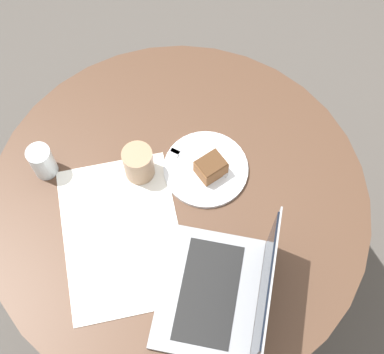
% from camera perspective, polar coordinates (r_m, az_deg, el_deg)
% --- Properties ---
extents(ground_plane, '(12.00, 12.00, 0.00)m').
position_cam_1_polar(ground_plane, '(2.13, -1.01, -10.53)').
color(ground_plane, '#4C4742').
extents(dining_table, '(1.01, 1.01, 0.77)m').
position_cam_1_polar(dining_table, '(1.54, -1.39, -4.34)').
color(dining_table, '#4C3323').
rests_on(dining_table, ground_plane).
extents(paper_document, '(0.43, 0.30, 0.00)m').
position_cam_1_polar(paper_document, '(1.38, -7.53, -6.04)').
color(paper_document, white).
rests_on(paper_document, dining_table).
extents(plate, '(0.23, 0.23, 0.01)m').
position_cam_1_polar(plate, '(1.44, 1.48, 0.88)').
color(plate, silver).
rests_on(plate, dining_table).
extents(cake_slice, '(0.08, 0.09, 0.05)m').
position_cam_1_polar(cake_slice, '(1.40, 2.03, 1.05)').
color(cake_slice, brown).
rests_on(cake_slice, plate).
extents(fork, '(0.12, 0.15, 0.00)m').
position_cam_1_polar(fork, '(1.44, 0.04, 1.88)').
color(fork, silver).
rests_on(fork, plate).
extents(coffee_glass, '(0.08, 0.08, 0.10)m').
position_cam_1_polar(coffee_glass, '(1.40, -5.73, 1.44)').
color(coffee_glass, '#997556').
rests_on(coffee_glass, dining_table).
extents(water_glass, '(0.06, 0.06, 0.10)m').
position_cam_1_polar(water_glass, '(1.45, -15.68, 1.61)').
color(water_glass, silver).
rests_on(water_glass, dining_table).
extents(laptop, '(0.38, 0.34, 0.24)m').
position_cam_1_polar(laptop, '(1.28, 3.33, -12.17)').
color(laptop, gray).
rests_on(laptop, dining_table).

